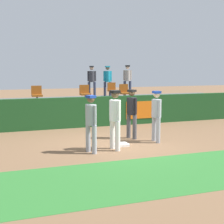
# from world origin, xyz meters

# --- Properties ---
(ground_plane) EXTENTS (60.00, 60.00, 0.00)m
(ground_plane) POSITION_xyz_m (0.00, 0.00, 0.00)
(ground_plane) COLOR brown
(grass_foreground_strip) EXTENTS (18.00, 2.80, 0.01)m
(grass_foreground_strip) POSITION_xyz_m (0.00, -3.14, 0.00)
(grass_foreground_strip) COLOR #2D722D
(grass_foreground_strip) RESTS_ON ground_plane
(first_base) EXTENTS (0.40, 0.40, 0.08)m
(first_base) POSITION_xyz_m (0.04, -0.13, 0.04)
(first_base) COLOR white
(first_base) RESTS_ON ground_plane
(player_fielder_home) EXTENTS (0.42, 0.60, 1.88)m
(player_fielder_home) POSITION_xyz_m (-0.36, -0.55, 1.09)
(player_fielder_home) COLOR white
(player_fielder_home) RESTS_ON ground_plane
(player_runner_visitor) EXTENTS (0.34, 0.50, 1.78)m
(player_runner_visitor) POSITION_xyz_m (1.35, 0.00, 1.03)
(player_runner_visitor) COLOR #9EA3AD
(player_runner_visitor) RESTS_ON ground_plane
(player_coach_visitor) EXTENTS (0.43, 0.46, 1.75)m
(player_coach_visitor) POSITION_xyz_m (-1.17, -0.67, 1.02)
(player_coach_visitor) COLOR #9EA3AD
(player_coach_visitor) RESTS_ON ground_plane
(player_umpire) EXTENTS (0.44, 0.47, 1.79)m
(player_umpire) POSITION_xyz_m (0.77, 0.81, 1.04)
(player_umpire) COLOR #4C4C51
(player_umpire) RESTS_ON ground_plane
(field_wall) EXTENTS (18.00, 0.26, 1.32)m
(field_wall) POSITION_xyz_m (0.01, 3.61, 0.66)
(field_wall) COLOR #19471E
(field_wall) RESTS_ON ground_plane
(bleacher_platform) EXTENTS (18.00, 4.80, 0.92)m
(bleacher_platform) POSITION_xyz_m (0.00, 6.18, 0.46)
(bleacher_platform) COLOR #59595E
(bleacher_platform) RESTS_ON ground_plane
(seat_front_right) EXTENTS (0.45, 0.44, 0.84)m
(seat_front_right) POSITION_xyz_m (2.15, 5.05, 1.39)
(seat_front_right) COLOR #4C4C51
(seat_front_right) RESTS_ON bleacher_platform
(seat_front_left) EXTENTS (0.46, 0.44, 0.84)m
(seat_front_left) POSITION_xyz_m (-2.11, 5.05, 1.39)
(seat_front_left) COLOR #4C4C51
(seat_front_left) RESTS_ON bleacher_platform
(seat_back_right) EXTENTS (0.46, 0.44, 0.84)m
(seat_back_right) POSITION_xyz_m (2.14, 6.85, 1.39)
(seat_back_right) COLOR #4C4C51
(seat_back_right) RESTS_ON bleacher_platform
(seat_front_center) EXTENTS (0.47, 0.44, 0.84)m
(seat_front_center) POSITION_xyz_m (0.13, 5.05, 1.39)
(seat_front_center) COLOR #4C4C51
(seat_front_center) RESTS_ON bleacher_platform
(spectator_hooded) EXTENTS (0.49, 0.41, 1.79)m
(spectator_hooded) POSITION_xyz_m (3.37, 7.68, 1.95)
(spectator_hooded) COLOR #33384C
(spectator_hooded) RESTS_ON bleacher_platform
(spectator_capped) EXTENTS (0.46, 0.43, 1.75)m
(spectator_capped) POSITION_xyz_m (1.18, 7.56, 1.93)
(spectator_capped) COLOR #33384C
(spectator_capped) RESTS_ON bleacher_platform
(spectator_casual) EXTENTS (0.49, 0.34, 1.74)m
(spectator_casual) POSITION_xyz_m (2.08, 7.47, 1.93)
(spectator_casual) COLOR #33384C
(spectator_casual) RESTS_ON bleacher_platform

